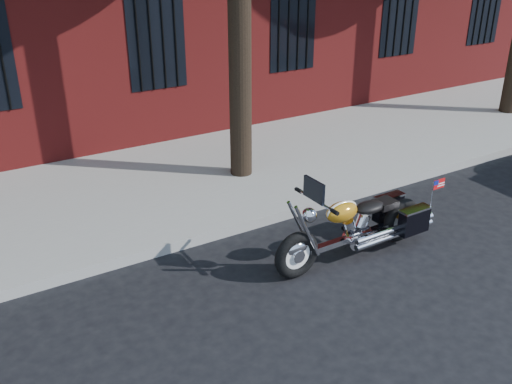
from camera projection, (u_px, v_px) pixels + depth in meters
ground at (322, 267)px, 7.24m from camera, size 120.00×120.00×0.00m
curb at (264, 219)px, 8.28m from camera, size 40.00×0.16×0.15m
sidewalk at (206, 176)px, 9.74m from camera, size 40.00×3.60×0.15m
motorcycle at (360, 227)px, 7.32m from camera, size 2.48×0.72×1.25m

